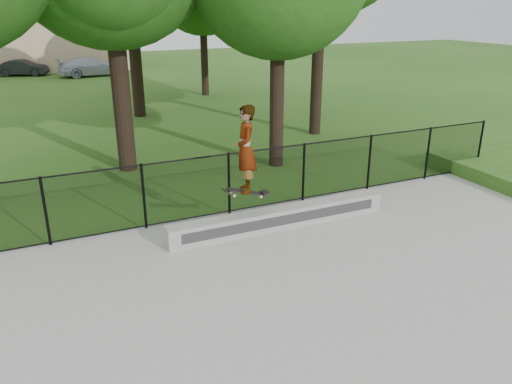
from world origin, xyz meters
TOP-DOWN VIEW (x-y plane):
  - ground at (0.00, 0.00)m, footprint 100.00×100.00m
  - concrete_slab at (0.00, 0.00)m, footprint 14.00×12.00m
  - grind_ledge at (0.74, 4.70)m, footprint 5.18×0.40m
  - car_b at (-3.99, 34.54)m, footprint 3.20×2.07m
  - car_c at (0.36, 32.46)m, footprint 4.32×2.36m
  - skater_airborne at (-0.14, 4.58)m, footprint 0.81×0.74m
  - chainlink_fence at (0.00, 5.90)m, footprint 16.06×0.06m
  - distant_building at (-2.00, 38.00)m, footprint 12.40×6.40m

SIDE VIEW (x-z plane):
  - ground at x=0.00m, z-range 0.00..0.00m
  - concrete_slab at x=0.00m, z-range 0.00..0.06m
  - grind_ledge at x=0.74m, z-range 0.06..0.51m
  - car_b at x=-3.99m, z-range 0.00..1.09m
  - car_c at x=0.36m, z-range 0.00..1.30m
  - chainlink_fence at x=0.00m, z-range 0.06..1.56m
  - skater_airborne at x=-0.14m, z-range 0.97..2.97m
  - distant_building at x=-2.00m, z-range 0.01..4.31m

